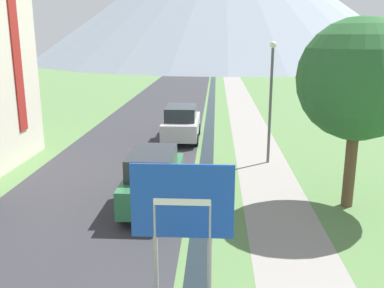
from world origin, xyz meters
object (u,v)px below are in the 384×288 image
object	(u,v)px
road_sign	(182,212)
parked_car_far	(181,123)
parked_car_near	(153,178)
streetlamp	(271,92)
tree_by_path	(358,80)

from	to	relation	value
road_sign	parked_car_far	xyz separation A→B (m)	(-1.14, 13.91, -1.02)
parked_car_near	streetlamp	xyz separation A→B (m)	(4.26, 5.01, 2.13)
parked_car_near	streetlamp	distance (m)	6.91
tree_by_path	parked_car_near	bearing A→B (deg)	-177.69
streetlamp	tree_by_path	distance (m)	5.25
streetlamp	tree_by_path	xyz separation A→B (m)	(1.99, -4.76, 1.01)
parked_car_near	streetlamp	bearing A→B (deg)	49.62
road_sign	tree_by_path	xyz separation A→B (m)	(4.92, 5.29, 2.12)
streetlamp	tree_by_path	size ratio (longest dim) A/B	0.86
parked_car_near	parked_car_far	xyz separation A→B (m)	(0.19, 8.87, 0.00)
road_sign	parked_car_near	distance (m)	5.31
parked_car_near	parked_car_far	bearing A→B (deg)	88.80
road_sign	parked_car_far	bearing A→B (deg)	94.70
parked_car_far	streetlamp	distance (m)	6.01
road_sign	parked_car_far	size ratio (longest dim) A/B	0.71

